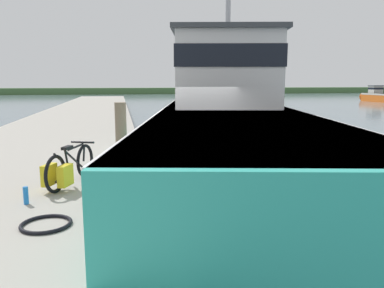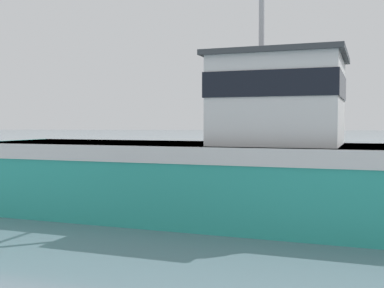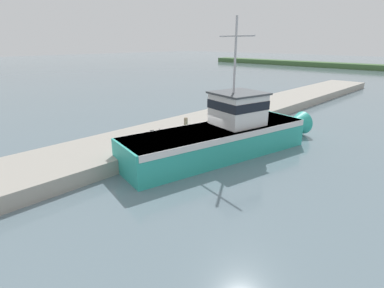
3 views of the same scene
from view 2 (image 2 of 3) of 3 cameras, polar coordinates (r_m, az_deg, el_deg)
ground_plane at (r=13.36m, az=2.97°, el=-7.99°), size 320.00×320.00×0.00m
dock_pier at (r=17.01m, az=4.17°, el=-4.25°), size 5.21×80.00×0.87m
fishing_boat_main at (r=11.96m, az=5.94°, el=-2.43°), size 6.07×15.48×8.63m
bicycle_touring at (r=16.17m, az=-5.26°, el=-1.94°), size 0.79×1.56×0.68m
mooring_post at (r=14.85m, az=2.76°, el=-1.05°), size 0.26×0.26×1.28m
hose_coil at (r=16.73m, az=-11.17°, el=-2.83°), size 0.62×0.62×0.05m
water_bottle_on_curb at (r=16.85m, az=-7.70°, el=-2.40°), size 0.07×0.07×0.26m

